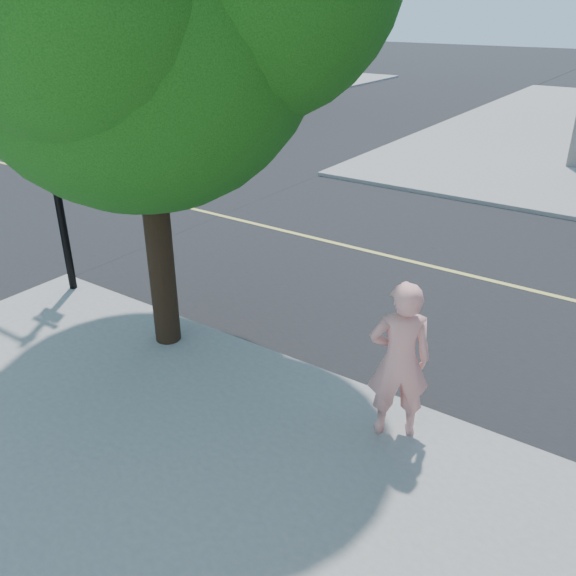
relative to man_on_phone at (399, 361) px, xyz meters
The scene contains 5 objects.
ground 6.20m from the man_on_phone, behind, with size 140.00×140.00×0.00m, color black.
road_ew 8.03m from the man_on_phone, 139.69° to the left, with size 140.00×9.00×0.01m, color black.
sidewalk_nw 36.56m from the man_on_phone, 142.70° to the left, with size 26.00×25.00×0.12m, color gray.
man_on_phone is the anchor object (origin of this frame).
car_a 21.39m from the man_on_phone, 158.60° to the left, with size 2.22×4.82×1.34m, color silver.
Camera 1 is at (8.26, -6.07, 4.78)m, focal length 37.14 mm.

